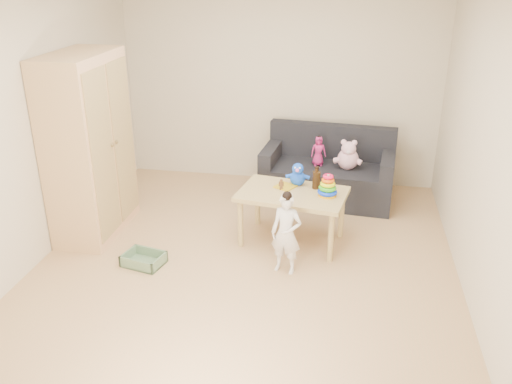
% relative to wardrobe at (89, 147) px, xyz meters
% --- Properties ---
extents(room, '(4.50, 4.50, 4.50)m').
position_rel_wardrobe_xyz_m(room, '(1.73, -0.42, 0.35)').
color(room, tan).
rests_on(room, ground).
extents(wardrobe, '(0.53, 1.06, 1.90)m').
position_rel_wardrobe_xyz_m(wardrobe, '(0.00, 0.00, 0.00)').
color(wardrobe, '#E2A97C').
rests_on(wardrobe, ground).
extents(sofa, '(1.61, 0.91, 0.44)m').
position_rel_wardrobe_xyz_m(sofa, '(2.40, 1.25, -0.73)').
color(sofa, black).
rests_on(sofa, ground).
extents(play_table, '(1.16, 0.83, 0.56)m').
position_rel_wardrobe_xyz_m(play_table, '(2.10, 0.10, -0.67)').
color(play_table, tan).
rests_on(play_table, ground).
extents(storage_bin, '(0.43, 0.36, 0.11)m').
position_rel_wardrobe_xyz_m(storage_bin, '(0.75, -0.62, -0.89)').
color(storage_bin, '#607E5B').
rests_on(storage_bin, ground).
extents(toddler, '(0.32, 0.25, 0.77)m').
position_rel_wardrobe_xyz_m(toddler, '(2.12, -0.49, -0.56)').
color(toddler, white).
rests_on(toddler, ground).
extents(pink_bear, '(0.33, 0.30, 0.30)m').
position_rel_wardrobe_xyz_m(pink_bear, '(2.64, 1.19, -0.36)').
color(pink_bear, '#FFBBD6').
rests_on(pink_bear, sofa).
extents(doll, '(0.20, 0.16, 0.35)m').
position_rel_wardrobe_xyz_m(doll, '(2.28, 1.25, -0.34)').
color(doll, '#CF267C').
rests_on(doll, sofa).
extents(ring_stacker, '(0.20, 0.20, 0.23)m').
position_rel_wardrobe_xyz_m(ring_stacker, '(2.45, 0.07, -0.30)').
color(ring_stacker, '#F1A60C').
rests_on(ring_stacker, play_table).
extents(brown_bottle, '(0.08, 0.08, 0.23)m').
position_rel_wardrobe_xyz_m(brown_bottle, '(2.33, 0.24, -0.29)').
color(brown_bottle, black).
rests_on(brown_bottle, play_table).
extents(blue_plush, '(0.22, 0.18, 0.25)m').
position_rel_wardrobe_xyz_m(blue_plush, '(2.13, 0.30, -0.27)').
color(blue_plush, blue).
rests_on(blue_plush, play_table).
extents(wooden_figure, '(0.05, 0.04, 0.12)m').
position_rel_wardrobe_xyz_m(wooden_figure, '(1.98, 0.13, -0.33)').
color(wooden_figure, brown).
rests_on(wooden_figure, play_table).
extents(yellow_book, '(0.25, 0.25, 0.01)m').
position_rel_wardrobe_xyz_m(yellow_book, '(2.02, 0.21, -0.38)').
color(yellow_book, gold).
rests_on(yellow_book, play_table).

